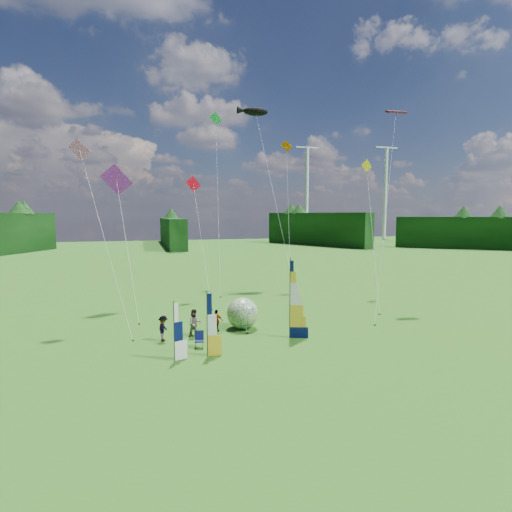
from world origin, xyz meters
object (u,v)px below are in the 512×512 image
object	(u,v)px
spectator_c	(163,329)
feather_banner_main	(290,300)
bol_inflatable	(242,313)
side_banner_far	(174,332)
camp_chair	(199,340)
kite_whale	(274,189)
spectator_b	(195,323)
spectator_a	(194,324)
spectator_d	(217,321)
side_banner_left	(207,325)

from	to	relation	value
spectator_c	feather_banner_main	bearing A→B (deg)	-80.52
feather_banner_main	bol_inflatable	distance (m)	4.18
side_banner_far	spectator_c	distance (m)	3.95
side_banner_far	camp_chair	xyz separation A→B (m)	(1.65, 1.83, -1.14)
bol_inflatable	spectator_c	bearing A→B (deg)	-166.41
camp_chair	feather_banner_main	bearing A→B (deg)	12.22
camp_chair	kite_whale	distance (m)	21.76
spectator_b	spectator_a	bearing A→B (deg)	92.06
feather_banner_main	spectator_b	size ratio (longest dim) A/B	2.77
spectator_a	spectator_d	xyz separation A→B (m)	(1.66, 0.34, -0.02)
feather_banner_main	camp_chair	size ratio (longest dim) A/B	5.02
spectator_a	spectator_d	size ratio (longest dim) A/B	1.03
feather_banner_main	side_banner_left	size ratio (longest dim) A/B	1.40
side_banner_left	spectator_c	xyz separation A→B (m)	(-2.29, 3.60, -1.01)
spectator_b	spectator_c	distance (m)	2.12
camp_chair	side_banner_left	bearing A→B (deg)	-71.90
feather_banner_main	bol_inflatable	bearing A→B (deg)	147.08
spectator_a	spectator_c	distance (m)	2.19
feather_banner_main	spectator_a	bearing A→B (deg)	176.29
spectator_d	spectator_b	bearing A→B (deg)	56.56
side_banner_left	bol_inflatable	world-z (taller)	side_banner_left
spectator_d	side_banner_left	bearing A→B (deg)	105.25
bol_inflatable	spectator_a	distance (m)	3.66
kite_whale	spectator_a	bearing A→B (deg)	-107.65
spectator_d	kite_whale	size ratio (longest dim) A/B	0.07
spectator_b	spectator_d	xyz separation A→B (m)	(1.62, 0.74, -0.16)
feather_banner_main	spectator_b	xyz separation A→B (m)	(-6.01, 2.04, -1.66)
spectator_b	spectator_c	xyz separation A→B (m)	(-2.09, -0.36, -0.10)
spectator_d	camp_chair	bearing A→B (deg)	93.80
side_banner_left	spectator_b	xyz separation A→B (m)	(-0.20, 3.96, -0.91)
spectator_d	camp_chair	distance (m)	3.53
feather_banner_main	spectator_b	bearing A→B (deg)	179.50
spectator_b	kite_whale	distance (m)	19.83
side_banner_left	side_banner_far	world-z (taller)	side_banner_left
spectator_b	camp_chair	distance (m)	2.40
spectator_d	spectator_a	bearing A→B (deg)	43.72
side_banner_left	spectator_d	bearing A→B (deg)	77.72
spectator_d	bol_inflatable	bearing A→B (deg)	-140.00
side_banner_left	spectator_a	distance (m)	4.48
camp_chair	bol_inflatable	bearing A→B (deg)	52.25
kite_whale	feather_banner_main	bearing A→B (deg)	-85.08
spectator_d	side_banner_far	bearing A→B (deg)	88.15
bol_inflatable	spectator_a	xyz separation A→B (m)	(-3.59, -0.61, -0.32)
bol_inflatable	spectator_d	world-z (taller)	bol_inflatable
feather_banner_main	bol_inflatable	world-z (taller)	feather_banner_main
side_banner_left	bol_inflatable	bearing A→B (deg)	60.49
side_banner_far	bol_inflatable	world-z (taller)	side_banner_far
camp_chair	spectator_d	bearing A→B (deg)	70.88
side_banner_far	spectator_b	world-z (taller)	side_banner_far
feather_banner_main	spectator_d	size ratio (longest dim) A/B	3.32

